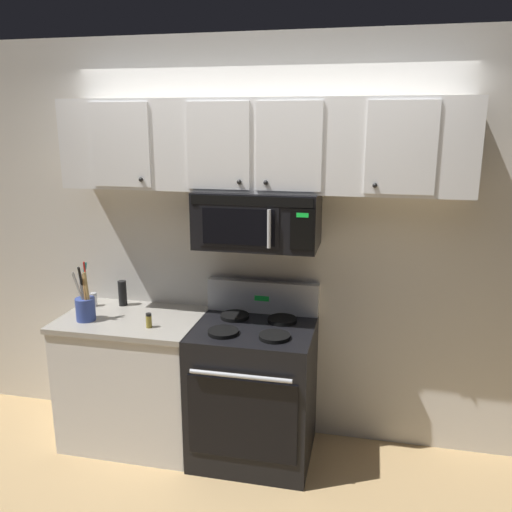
% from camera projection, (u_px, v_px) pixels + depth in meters
% --- Properties ---
extents(ground_plane, '(8.00, 8.00, 0.00)m').
position_uv_depth(ground_plane, '(238.00, 494.00, 3.18)').
color(ground_plane, tan).
extents(back_wall, '(5.20, 0.10, 2.70)m').
position_uv_depth(back_wall, '(265.00, 245.00, 3.59)').
color(back_wall, silver).
rests_on(back_wall, ground_plane).
extents(stove_range, '(0.76, 0.69, 1.12)m').
position_uv_depth(stove_range, '(254.00, 389.00, 3.46)').
color(stove_range, black).
rests_on(stove_range, ground_plane).
extents(over_range_microwave, '(0.76, 0.43, 0.35)m').
position_uv_depth(over_range_microwave, '(258.00, 219.00, 3.30)').
color(over_range_microwave, black).
extents(upper_cabinets, '(2.50, 0.36, 0.55)m').
position_uv_depth(upper_cabinets, '(259.00, 145.00, 3.22)').
color(upper_cabinets, silver).
extents(counter_segment, '(0.93, 0.65, 0.90)m').
position_uv_depth(counter_segment, '(135.00, 378.00, 3.65)').
color(counter_segment, silver).
rests_on(counter_segment, ground_plane).
extents(utensil_crock_blue, '(0.13, 0.13, 0.40)m').
position_uv_depth(utensil_crock_blue, '(85.00, 305.00, 3.45)').
color(utensil_crock_blue, '#384C9E').
rests_on(utensil_crock_blue, counter_segment).
extents(salt_shaker, '(0.05, 0.05, 0.10)m').
position_uv_depth(salt_shaker, '(94.00, 300.00, 3.73)').
color(salt_shaker, white).
rests_on(salt_shaker, counter_segment).
extents(pepper_mill, '(0.06, 0.06, 0.18)m').
position_uv_depth(pepper_mill, '(123.00, 293.00, 3.74)').
color(pepper_mill, black).
rests_on(pepper_mill, counter_segment).
extents(spice_jar, '(0.04, 0.04, 0.09)m').
position_uv_depth(spice_jar, '(149.00, 321.00, 3.34)').
color(spice_jar, olive).
rests_on(spice_jar, counter_segment).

